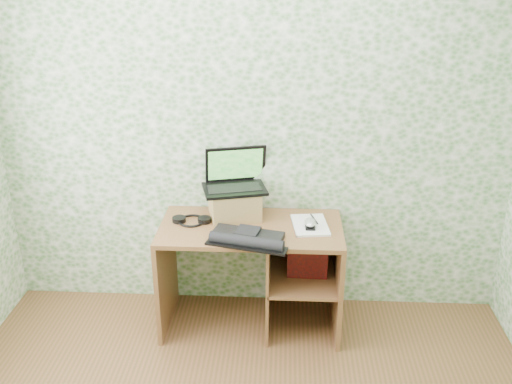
# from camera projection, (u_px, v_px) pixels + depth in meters

# --- Properties ---
(wall_back) EXTENTS (3.50, 0.00, 3.50)m
(wall_back) POSITION_uv_depth(u_px,v_px,m) (253.00, 132.00, 3.81)
(wall_back) COLOR silver
(wall_back) RESTS_ON ground
(desk) EXTENTS (1.20, 0.60, 0.75)m
(desk) POSITION_uv_depth(u_px,v_px,m) (263.00, 260.00, 3.86)
(desk) COLOR brown
(desk) RESTS_ON floor
(riser) EXTENTS (0.38, 0.34, 0.19)m
(riser) POSITION_uv_depth(u_px,v_px,m) (235.00, 204.00, 3.84)
(riser) COLOR olive
(riser) RESTS_ON desk
(laptop) EXTENTS (0.47, 0.39, 0.27)m
(laptop) POSITION_uv_depth(u_px,v_px,m) (235.00, 179.00, 3.81)
(laptop) COLOR black
(laptop) RESTS_ON riser
(keyboard) EXTENTS (0.52, 0.36, 0.07)m
(keyboard) POSITION_uv_depth(u_px,v_px,m) (247.00, 238.00, 3.53)
(keyboard) COLOR black
(keyboard) RESTS_ON desk
(headphones) EXTENTS (0.26, 0.19, 0.03)m
(headphones) POSITION_uv_depth(u_px,v_px,m) (192.00, 220.00, 3.79)
(headphones) COLOR black
(headphones) RESTS_ON desk
(notepad) EXTENTS (0.26, 0.34, 0.01)m
(notepad) POSITION_uv_depth(u_px,v_px,m) (310.00, 225.00, 3.74)
(notepad) COLOR white
(notepad) RESTS_ON desk
(mouse) EXTENTS (0.08, 0.12, 0.04)m
(mouse) POSITION_uv_depth(u_px,v_px,m) (310.00, 224.00, 3.69)
(mouse) COLOR silver
(mouse) RESTS_ON notepad
(pen) EXTENTS (0.05, 0.15, 0.01)m
(pen) POSITION_uv_depth(u_px,v_px,m) (314.00, 219.00, 3.80)
(pen) COLOR black
(pen) RESTS_ON notepad
(red_box) EXTENTS (0.27, 0.09, 0.32)m
(red_box) POSITION_uv_depth(u_px,v_px,m) (308.00, 255.00, 3.79)
(red_box) COLOR maroon
(red_box) RESTS_ON desk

